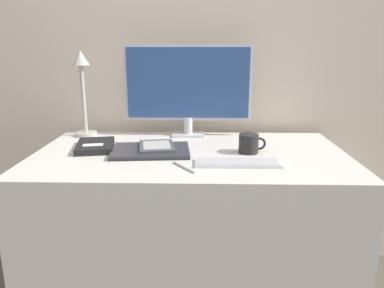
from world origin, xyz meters
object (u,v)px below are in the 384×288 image
(desk_lamp, at_px, (83,86))
(coffee_mug, at_px, (249,144))
(monitor, at_px, (188,86))
(keyboard, at_px, (238,163))
(notebook, at_px, (95,146))
(pen, at_px, (184,167))
(ereader, at_px, (157,146))
(laptop, at_px, (151,151))

(desk_lamp, height_order, coffee_mug, desk_lamp)
(monitor, height_order, keyboard, monitor)
(monitor, distance_m, notebook, 0.54)
(coffee_mug, bearing_deg, notebook, 175.91)
(notebook, distance_m, pen, 0.48)
(desk_lamp, bearing_deg, notebook, -64.66)
(monitor, height_order, notebook, monitor)
(monitor, distance_m, pen, 0.58)
(keyboard, bearing_deg, ereader, 151.61)
(coffee_mug, xyz_separation_m, pen, (-0.27, -0.22, -0.04))
(keyboard, relative_size, pen, 2.62)
(desk_lamp, distance_m, notebook, 0.36)
(coffee_mug, bearing_deg, keyboard, -110.66)
(monitor, xyz_separation_m, pen, (0.00, -0.53, -0.24))
(desk_lamp, xyz_separation_m, notebook, (0.11, -0.24, -0.24))
(notebook, bearing_deg, pen, -33.10)
(monitor, xyz_separation_m, desk_lamp, (-0.52, -0.02, 0.00))
(keyboard, bearing_deg, monitor, 113.68)
(desk_lamp, xyz_separation_m, pen, (0.52, -0.51, -0.25))
(coffee_mug, bearing_deg, pen, -140.92)
(desk_lamp, bearing_deg, keyboard, -32.05)
(keyboard, distance_m, coffee_mug, 0.18)
(desk_lamp, distance_m, pen, 0.77)
(ereader, bearing_deg, desk_lamp, 145.03)
(monitor, distance_m, keyboard, 0.57)
(desk_lamp, bearing_deg, laptop, -39.24)
(desk_lamp, bearing_deg, coffee_mug, -20.22)
(monitor, bearing_deg, desk_lamp, -177.74)
(monitor, height_order, coffee_mug, monitor)
(pen, bearing_deg, ereader, 119.05)
(laptop, distance_m, coffee_mug, 0.42)
(monitor, height_order, desk_lamp, monitor)
(ereader, height_order, notebook, ereader)
(laptop, distance_m, pen, 0.26)
(pen, bearing_deg, desk_lamp, 135.78)
(keyboard, relative_size, desk_lamp, 0.78)
(notebook, bearing_deg, monitor, 33.07)
(coffee_mug, bearing_deg, monitor, 131.04)
(keyboard, height_order, notebook, notebook)
(keyboard, distance_m, ereader, 0.38)
(laptop, bearing_deg, desk_lamp, 140.76)
(ereader, height_order, coffee_mug, coffee_mug)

